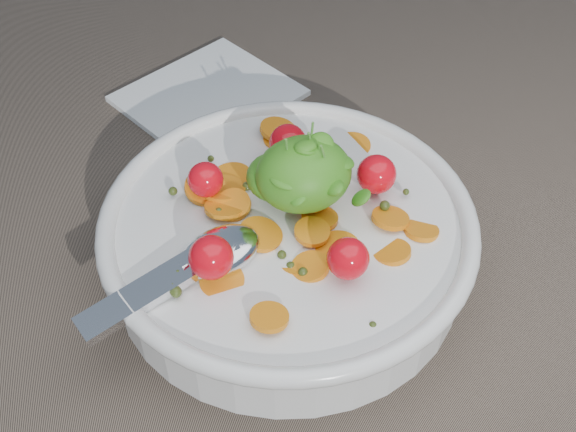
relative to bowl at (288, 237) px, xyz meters
name	(u,v)px	position (x,y,z in m)	size (l,w,h in m)	color
ground	(317,259)	(0.02, 0.00, -0.03)	(6.00, 6.00, 0.00)	#7A6857
bowl	(288,237)	(0.00, 0.00, 0.00)	(0.31, 0.29, 0.12)	white
napkin	(209,96)	(0.00, 0.24, -0.03)	(0.16, 0.14, 0.01)	white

